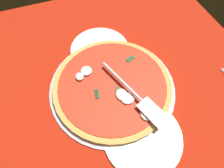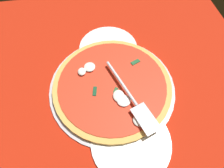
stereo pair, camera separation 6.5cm
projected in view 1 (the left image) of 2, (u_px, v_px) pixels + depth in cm
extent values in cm
cube|color=#B51F0C|center=(111.00, 88.00, 67.02)|extent=(115.36, 115.36, 0.80)
cube|color=silver|center=(180.00, 136.00, 57.54)|extent=(9.61, 9.61, 0.10)
cube|color=silver|center=(123.00, 159.00, 54.09)|extent=(9.61, 9.61, 0.10)
cube|color=silver|center=(190.00, 101.00, 63.93)|extent=(9.61, 9.61, 0.10)
cube|color=silver|center=(139.00, 119.00, 60.49)|extent=(9.61, 9.61, 0.10)
cube|color=silver|center=(83.00, 139.00, 57.04)|extent=(9.61, 9.61, 0.10)
cube|color=silver|center=(19.00, 162.00, 53.60)|extent=(9.61, 9.61, 0.10)
cube|color=silver|center=(198.00, 72.00, 70.33)|extent=(9.61, 9.61, 0.10)
cube|color=silver|center=(152.00, 87.00, 66.89)|extent=(9.61, 9.61, 0.10)
cube|color=silver|center=(102.00, 103.00, 63.44)|extent=(9.61, 9.61, 0.10)
cube|color=silver|center=(47.00, 122.00, 60.00)|extent=(9.61, 9.61, 0.10)
cube|color=silver|center=(204.00, 47.00, 76.73)|extent=(9.61, 9.61, 0.10)
cube|color=silver|center=(163.00, 60.00, 73.28)|extent=(9.61, 9.61, 0.10)
cube|color=silver|center=(118.00, 74.00, 69.84)|extent=(9.61, 9.61, 0.10)
cube|color=silver|center=(69.00, 89.00, 66.39)|extent=(9.61, 9.61, 0.10)
cube|color=silver|center=(14.00, 106.00, 62.95)|extent=(9.61, 9.61, 0.10)
cube|color=silver|center=(210.00, 27.00, 83.12)|extent=(9.61, 9.61, 0.10)
cube|color=silver|center=(172.00, 37.00, 79.68)|extent=(9.61, 9.61, 0.10)
cube|color=silver|center=(131.00, 49.00, 76.23)|extent=(9.61, 9.61, 0.10)
cube|color=silver|center=(87.00, 62.00, 72.79)|extent=(9.61, 9.61, 0.10)
cube|color=silver|center=(38.00, 76.00, 69.35)|extent=(9.61, 9.61, 0.10)
cube|color=silver|center=(180.00, 18.00, 86.08)|extent=(9.61, 9.61, 0.10)
cube|color=silver|center=(143.00, 28.00, 82.63)|extent=(9.61, 9.61, 0.10)
cube|color=silver|center=(102.00, 39.00, 79.19)|extent=(9.61, 9.61, 0.10)
cube|color=silver|center=(58.00, 51.00, 75.74)|extent=(9.61, 9.61, 0.10)
cube|color=silver|center=(9.00, 64.00, 72.30)|extent=(9.61, 9.61, 0.10)
cube|color=silver|center=(187.00, 2.00, 92.47)|extent=(9.61, 9.61, 0.10)
cube|color=silver|center=(152.00, 10.00, 89.03)|extent=(9.61, 9.61, 0.10)
cube|color=silver|center=(115.00, 20.00, 85.58)|extent=(9.61, 9.61, 0.10)
cube|color=silver|center=(75.00, 30.00, 82.14)|extent=(9.61, 9.61, 0.10)
cube|color=silver|center=(31.00, 41.00, 78.69)|extent=(9.61, 9.61, 0.10)
cube|color=silver|center=(126.00, 3.00, 91.98)|extent=(9.61, 9.61, 0.10)
cube|color=silver|center=(89.00, 12.00, 88.54)|extent=(9.61, 9.61, 0.10)
cube|color=silver|center=(49.00, 21.00, 85.09)|extent=(9.61, 9.61, 0.10)
cube|color=silver|center=(6.00, 31.00, 81.65)|extent=(9.61, 9.61, 0.10)
cube|color=silver|center=(65.00, 4.00, 91.49)|extent=(9.61, 9.61, 0.10)
cube|color=silver|center=(26.00, 13.00, 88.04)|extent=(9.61, 9.61, 0.10)
cylinder|color=#B5B4BA|center=(112.00, 86.00, 66.47)|extent=(44.66, 44.66, 0.83)
cylinder|color=white|center=(142.00, 136.00, 56.98)|extent=(24.56, 24.56, 1.00)
cylinder|color=white|center=(100.00, 49.00, 75.62)|extent=(23.70, 23.70, 1.00)
cylinder|color=gold|center=(112.00, 84.00, 65.47)|extent=(41.80, 41.80, 1.50)
cylinder|color=red|center=(112.00, 83.00, 64.70)|extent=(38.10, 38.10, 0.30)
ellipsoid|color=white|center=(147.00, 114.00, 57.96)|extent=(4.26, 3.96, 0.96)
ellipsoid|color=white|center=(128.00, 98.00, 60.94)|extent=(4.44, 4.66, 0.93)
ellipsoid|color=silver|center=(86.00, 71.00, 66.56)|extent=(4.29, 4.15, 1.14)
ellipsoid|color=silver|center=(79.00, 77.00, 65.16)|extent=(3.43, 2.91, 1.29)
ellipsoid|color=white|center=(122.00, 95.00, 61.59)|extent=(4.65, 3.91, 1.01)
cube|color=#245027|center=(117.00, 90.00, 62.99)|extent=(2.51, 2.10, 0.30)
cube|color=#1D522B|center=(130.00, 59.00, 69.93)|extent=(2.78, 3.80, 0.30)
cube|color=#144426|center=(97.00, 94.00, 62.12)|extent=(3.68, 1.90, 0.30)
cube|color=silver|center=(153.00, 112.00, 57.39)|extent=(10.93, 8.20, 0.30)
cylinder|color=silver|center=(121.00, 81.00, 62.89)|extent=(18.72, 7.59, 1.00)
cube|color=silver|center=(224.00, 71.00, 69.43)|extent=(3.00, 0.27, 0.25)
cube|color=silver|center=(223.00, 72.00, 69.35)|extent=(3.00, 0.27, 0.25)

